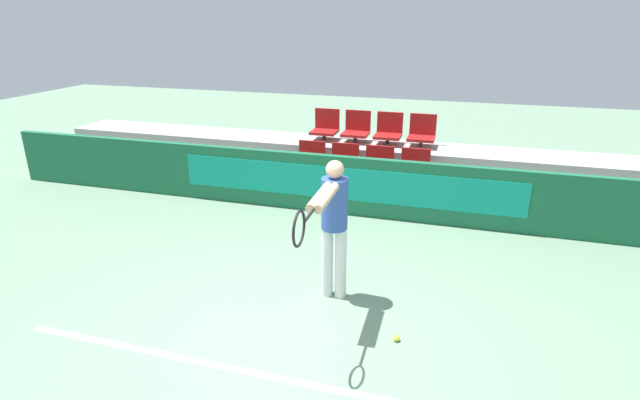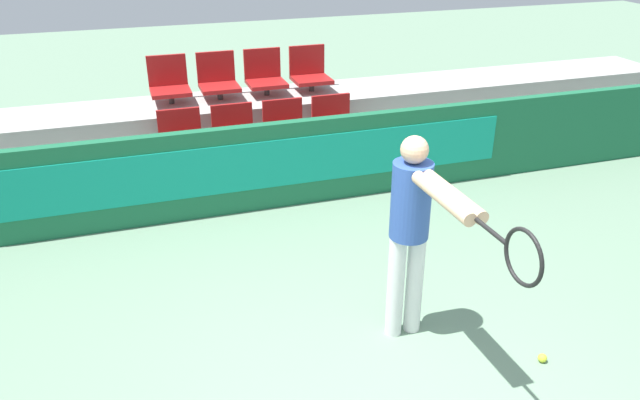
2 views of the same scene
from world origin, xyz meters
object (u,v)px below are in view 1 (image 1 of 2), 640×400
(stadium_chair_4, at_px, (325,127))
(stadium_chair_6, at_px, (389,131))
(stadium_chair_7, at_px, (422,133))
(tennis_ball, at_px, (396,338))
(tennis_player, at_px, (332,219))
(stadium_chair_1, at_px, (343,163))
(stadium_chair_5, at_px, (356,129))
(stadium_chair_3, at_px, (414,169))
(stadium_chair_0, at_px, (310,161))
(stadium_chair_2, at_px, (378,166))

(stadium_chair_4, height_order, stadium_chair_6, same)
(stadium_chair_6, distance_m, stadium_chair_7, 0.60)
(tennis_ball, bearing_deg, tennis_player, 145.23)
(stadium_chair_7, height_order, tennis_ball, stadium_chair_7)
(stadium_chair_1, bearing_deg, stadium_chair_6, 58.44)
(stadium_chair_1, relative_size, stadium_chair_5, 1.00)
(stadium_chair_3, bearing_deg, stadium_chair_6, 121.56)
(stadium_chair_0, relative_size, stadium_chair_7, 1.00)
(stadium_chair_1, xyz_separation_m, stadium_chair_3, (1.21, 0.00, 0.00))
(stadium_chair_3, distance_m, stadium_chair_6, 1.22)
(stadium_chair_2, height_order, stadium_chair_6, stadium_chair_6)
(stadium_chair_6, bearing_deg, tennis_player, -88.99)
(stadium_chair_0, distance_m, stadium_chair_7, 2.10)
(stadium_chair_5, bearing_deg, tennis_ball, -72.70)
(stadium_chair_2, distance_m, tennis_ball, 3.97)
(stadium_chair_3, relative_size, tennis_player, 0.34)
(stadium_chair_5, bearing_deg, stadium_chair_4, 180.00)
(stadium_chair_6, bearing_deg, stadium_chair_0, -140.86)
(stadium_chair_0, xyz_separation_m, stadium_chair_4, (0.00, 0.98, 0.39))
(stadium_chair_4, relative_size, tennis_player, 0.34)
(stadium_chair_1, distance_m, stadium_chair_5, 1.06)
(stadium_chair_7, distance_m, tennis_player, 4.27)
(tennis_player, bearing_deg, stadium_chair_4, 105.72)
(stadium_chair_2, relative_size, stadium_chair_3, 1.00)
(stadium_chair_0, bearing_deg, stadium_chair_6, 39.14)
(stadium_chair_6, height_order, tennis_ball, stadium_chair_6)
(tennis_player, distance_m, tennis_ball, 1.38)
(stadium_chair_3, relative_size, stadium_chair_7, 1.00)
(stadium_chair_2, height_order, stadium_chair_5, stadium_chair_5)
(stadium_chair_4, height_order, stadium_chair_5, same)
(stadium_chair_3, distance_m, stadium_chair_7, 1.06)
(tennis_ball, bearing_deg, stadium_chair_2, 103.15)
(stadium_chair_6, relative_size, tennis_player, 0.34)
(stadium_chair_1, distance_m, stadium_chair_7, 1.61)
(stadium_chair_5, relative_size, tennis_player, 0.34)
(stadium_chair_3, relative_size, stadium_chair_4, 1.00)
(stadium_chair_2, relative_size, stadium_chair_7, 1.00)
(stadium_chair_4, distance_m, stadium_chair_5, 0.60)
(stadium_chair_3, bearing_deg, stadium_chair_5, 140.86)
(stadium_chair_5, relative_size, stadium_chair_6, 1.00)
(tennis_ball, bearing_deg, stadium_chair_6, 100.53)
(stadium_chair_3, bearing_deg, tennis_player, -99.22)
(stadium_chair_5, distance_m, stadium_chair_6, 0.60)
(stadium_chair_1, distance_m, tennis_ball, 4.15)
(stadium_chair_7, height_order, tennis_player, tennis_player)
(stadium_chair_0, distance_m, stadium_chair_6, 1.61)
(stadium_chair_1, xyz_separation_m, stadium_chair_2, (0.60, 0.00, 0.00))
(stadium_chair_3, relative_size, stadium_chair_5, 1.00)
(stadium_chair_0, xyz_separation_m, tennis_player, (1.28, -3.26, 0.36))
(stadium_chair_0, xyz_separation_m, stadium_chair_1, (0.60, 0.00, 0.00))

